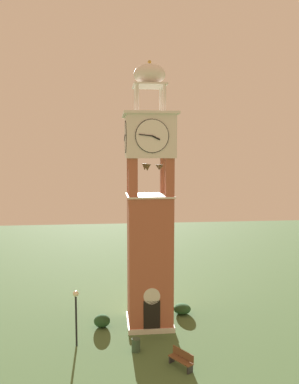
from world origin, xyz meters
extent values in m
plane|color=#476B3D|center=(0.00, 0.00, 0.00)|extent=(80.00, 80.00, 0.00)
cube|color=#AD5B42|center=(0.00, 0.00, 4.48)|extent=(2.92, 2.92, 8.96)
cube|color=silver|center=(0.00, 0.00, 0.17)|extent=(3.12, 3.12, 0.35)
cube|color=black|center=(0.00, -1.48, 1.15)|extent=(1.10, 0.04, 2.20)
cylinder|color=silver|center=(0.00, -1.48, 2.55)|extent=(1.10, 0.04, 1.10)
cube|color=#AD5B42|center=(-1.18, -1.18, 10.26)|extent=(0.56, 0.56, 2.59)
cube|color=#AD5B42|center=(1.18, -1.18, 10.26)|extent=(0.56, 0.56, 2.59)
cube|color=#AD5B42|center=(-1.18, 1.18, 10.26)|extent=(0.56, 0.56, 2.59)
cube|color=#AD5B42|center=(1.18, 1.18, 10.26)|extent=(0.56, 0.56, 2.59)
cube|color=silver|center=(0.00, 0.00, 9.02)|extent=(3.08, 3.08, 0.12)
cone|color=brown|center=(0.66, -0.03, 10.93)|extent=(0.57, 0.57, 0.36)
cone|color=brown|center=(-0.27, 0.60, 10.93)|extent=(0.37, 0.37, 0.48)
cone|color=brown|center=(-0.21, -0.62, 10.93)|extent=(0.48, 0.48, 0.43)
cube|color=silver|center=(0.00, 0.00, 12.95)|extent=(3.16, 3.16, 2.79)
cylinder|color=white|center=(0.00, -1.60, 12.95)|extent=(2.12, 0.05, 2.12)
torus|color=black|center=(0.00, -1.60, 12.95)|extent=(2.14, 0.06, 2.14)
cube|color=black|center=(0.24, -1.66, 12.83)|extent=(0.52, 0.03, 0.31)
cube|color=black|center=(-0.42, -1.66, 12.99)|extent=(0.85, 0.03, 0.15)
cylinder|color=white|center=(0.00, 1.60, 12.95)|extent=(2.12, 0.05, 2.12)
torus|color=black|center=(0.00, 1.60, 12.95)|extent=(2.14, 0.06, 2.14)
cube|color=black|center=(0.24, 1.66, 12.83)|extent=(0.52, 0.03, 0.31)
cube|color=black|center=(-0.42, 1.66, 12.99)|extent=(0.85, 0.03, 0.15)
cylinder|color=white|center=(-1.60, 0.00, 12.95)|extent=(0.05, 2.12, 2.12)
torus|color=black|center=(-1.60, 0.00, 12.95)|extent=(0.06, 2.14, 2.14)
cube|color=black|center=(-1.66, 0.24, 12.83)|extent=(0.03, 0.52, 0.31)
cube|color=black|center=(-1.66, -0.42, 12.99)|extent=(0.03, 0.85, 0.15)
cylinder|color=white|center=(1.60, 0.00, 12.95)|extent=(0.05, 2.12, 2.12)
torus|color=black|center=(1.60, 0.00, 12.95)|extent=(0.06, 2.14, 2.14)
cube|color=black|center=(1.66, 0.24, 12.83)|extent=(0.03, 0.52, 0.31)
cube|color=black|center=(1.66, -0.42, 12.99)|extent=(0.03, 0.85, 0.15)
cube|color=silver|center=(0.00, 0.00, 14.42)|extent=(3.52, 3.52, 0.16)
cylinder|color=silver|center=(-0.87, -0.87, 15.37)|extent=(0.22, 0.22, 1.73)
cylinder|color=silver|center=(0.87, -0.87, 15.37)|extent=(0.22, 0.22, 1.73)
cylinder|color=silver|center=(-0.87, 0.87, 15.37)|extent=(0.22, 0.22, 1.73)
cylinder|color=silver|center=(0.87, 0.87, 15.37)|extent=(0.22, 0.22, 1.73)
cube|color=silver|center=(0.00, 0.00, 16.29)|extent=(2.18, 2.18, 0.12)
ellipsoid|color=silver|center=(0.00, 0.00, 17.02)|extent=(2.10, 2.10, 1.34)
sphere|color=#B79338|center=(0.00, 0.00, 17.81)|extent=(0.24, 0.24, 0.24)
cube|color=brown|center=(1.13, -5.74, 0.45)|extent=(1.26, 1.57, 0.06)
cube|color=brown|center=(1.29, -5.63, 0.73)|extent=(0.94, 1.35, 0.44)
cube|color=#2D2D33|center=(1.54, -6.33, 0.21)|extent=(0.37, 0.29, 0.42)
cube|color=#2D2D33|center=(0.73, -5.14, 0.21)|extent=(0.37, 0.29, 0.42)
cylinder|color=black|center=(-4.81, -2.58, 1.57)|extent=(0.12, 0.12, 3.14)
sphere|color=#F9EFCC|center=(-4.81, -2.58, 3.32)|extent=(0.36, 0.36, 0.36)
cylinder|color=#38513D|center=(-1.21, -3.68, 0.40)|extent=(0.52, 0.52, 0.80)
ellipsoid|color=#234C28|center=(-3.29, -0.05, 0.41)|extent=(1.11, 1.11, 0.83)
ellipsoid|color=#234C28|center=(2.61, 1.58, 0.36)|extent=(1.29, 1.29, 0.72)
camera|label=1|loc=(-2.76, -26.17, 11.83)|focal=36.72mm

